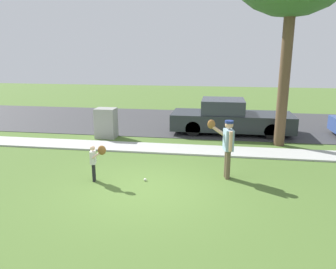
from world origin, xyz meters
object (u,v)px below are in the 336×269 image
at_px(person_adult, 227,142).
at_px(parked_pickup_dark, 230,118).
at_px(utility_cabinet, 106,123).
at_px(baseball, 145,180).
at_px(person_child, 96,158).

bearing_deg(person_adult, parked_pickup_dark, -105.03).
height_order(person_adult, utility_cabinet, person_adult).
height_order(baseball, utility_cabinet, utility_cabinet).
relative_size(utility_cabinet, parked_pickup_dark, 0.24).
bearing_deg(person_child, parked_pickup_dark, 46.70).
bearing_deg(person_adult, person_child, 0.89).
relative_size(person_child, baseball, 14.30).
bearing_deg(utility_cabinet, baseball, -58.90).
relative_size(person_adult, utility_cabinet, 1.34).
distance_m(person_adult, parked_pickup_dark, 5.46).
bearing_deg(person_child, baseball, -1.99).
height_order(person_adult, person_child, person_adult).
distance_m(baseball, parked_pickup_dark, 6.54).
bearing_deg(baseball, person_adult, 15.12).
distance_m(person_child, baseball, 1.48).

